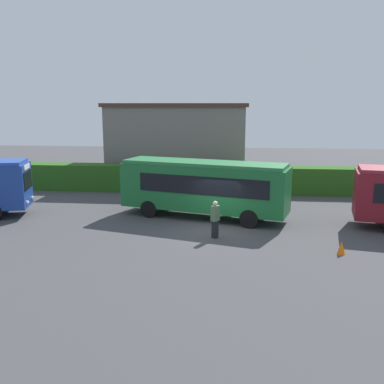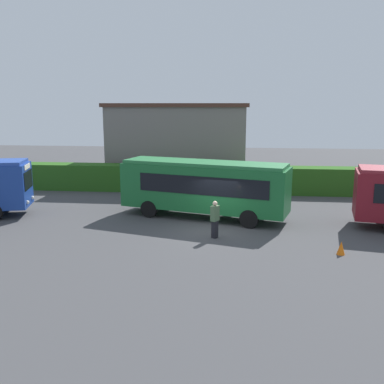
% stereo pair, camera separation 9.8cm
% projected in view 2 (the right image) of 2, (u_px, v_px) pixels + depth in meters
% --- Properties ---
extents(ground_plane, '(87.08, 87.08, 0.00)m').
position_uv_depth(ground_plane, '(213.00, 231.00, 22.43)').
color(ground_plane, '#424244').
extents(bus_green, '(9.87, 4.92, 3.28)m').
position_uv_depth(bus_green, '(204.00, 186.00, 24.68)').
color(bus_green, '#19602D').
rests_on(bus_green, ground_plane).
extents(person_center, '(0.45, 0.50, 1.86)m').
position_uv_depth(person_center, '(215.00, 218.00, 21.10)').
color(person_center, black).
rests_on(person_center, ground_plane).
extents(person_right, '(0.52, 0.33, 1.77)m').
position_uv_depth(person_right, '(237.00, 197.00, 26.17)').
color(person_right, olive).
rests_on(person_right, ground_plane).
extents(hedge_row, '(55.54, 1.68, 1.96)m').
position_uv_depth(hedge_row, '(221.00, 179.00, 32.06)').
color(hedge_row, '#285919').
rests_on(hedge_row, ground_plane).
extents(depot_building, '(11.53, 7.48, 6.53)m').
position_uv_depth(depot_building, '(180.00, 142.00, 36.90)').
color(depot_building, slate).
rests_on(depot_building, ground_plane).
extents(traffic_cone, '(0.36, 0.36, 0.60)m').
position_uv_depth(traffic_cone, '(341.00, 248.00, 18.87)').
color(traffic_cone, orange).
rests_on(traffic_cone, ground_plane).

